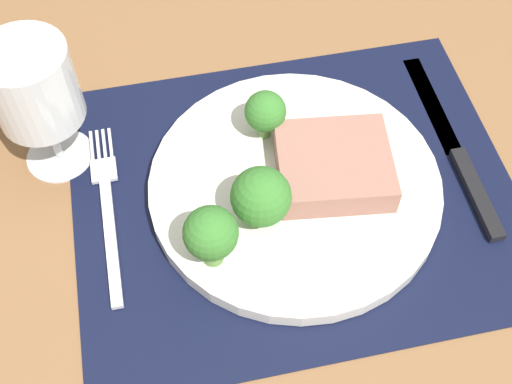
{
  "coord_description": "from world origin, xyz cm",
  "views": [
    {
      "loc": [
        -10.58,
        -33.26,
        51.91
      ],
      "look_at": [
        -3.72,
        -0.43,
        1.9
      ],
      "focal_mm": 47.11,
      "sensor_mm": 36.0,
      "label": 1
    }
  ],
  "objects_px": {
    "plate": "(295,186)",
    "knife": "(458,156)",
    "steak": "(333,164)",
    "wine_glass": "(35,91)",
    "fork": "(108,209)"
  },
  "relations": [
    {
      "from": "plate",
      "to": "knife",
      "type": "bearing_deg",
      "value": 1.87
    },
    {
      "from": "steak",
      "to": "knife",
      "type": "bearing_deg",
      "value": 1.39
    },
    {
      "from": "plate",
      "to": "wine_glass",
      "type": "height_order",
      "value": "wine_glass"
    },
    {
      "from": "fork",
      "to": "knife",
      "type": "relative_size",
      "value": 0.83
    },
    {
      "from": "plate",
      "to": "steak",
      "type": "bearing_deg",
      "value": 3.6
    },
    {
      "from": "wine_glass",
      "to": "knife",
      "type": "bearing_deg",
      "value": -12.4
    },
    {
      "from": "steak",
      "to": "fork",
      "type": "distance_m",
      "value": 0.21
    },
    {
      "from": "wine_glass",
      "to": "plate",
      "type": "bearing_deg",
      "value": -22.51
    },
    {
      "from": "plate",
      "to": "fork",
      "type": "height_order",
      "value": "plate"
    },
    {
      "from": "steak",
      "to": "plate",
      "type": "bearing_deg",
      "value": -176.4
    },
    {
      "from": "plate",
      "to": "knife",
      "type": "xyz_separation_m",
      "value": [
        0.16,
        0.01,
        -0.0
      ]
    },
    {
      "from": "steak",
      "to": "fork",
      "type": "xyz_separation_m",
      "value": [
        -0.21,
        0.01,
        -0.03
      ]
    },
    {
      "from": "fork",
      "to": "wine_glass",
      "type": "xyz_separation_m",
      "value": [
        -0.04,
        0.07,
        0.09
      ]
    },
    {
      "from": "knife",
      "to": "wine_glass",
      "type": "relative_size",
      "value": 1.67
    },
    {
      "from": "fork",
      "to": "wine_glass",
      "type": "bearing_deg",
      "value": 116.03
    }
  ]
}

